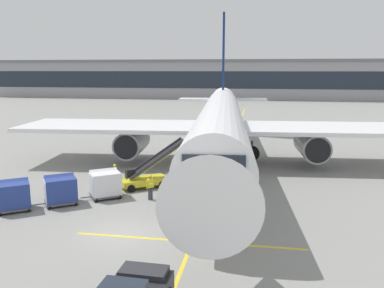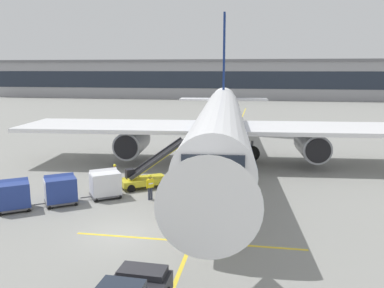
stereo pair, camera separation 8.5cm
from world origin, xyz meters
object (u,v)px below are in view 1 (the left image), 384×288
(baggage_cart_lead, at_px, (105,183))
(ground_crew_by_loader, at_px, (115,174))
(safety_cone_engine_keepout, at_px, (140,168))
(parked_airplane, at_px, (221,122))
(baggage_cart_third, at_px, (13,195))
(ground_crew_marshaller, at_px, (93,180))
(baggage_cart_second, at_px, (61,189))
(ground_crew_by_carts, at_px, (150,185))
(belt_loader, at_px, (146,175))

(baggage_cart_lead, distance_m, ground_crew_by_loader, 2.54)
(ground_crew_by_loader, distance_m, safety_cone_engine_keepout, 4.62)
(parked_airplane, height_order, baggage_cart_lead, parked_airplane)
(baggage_cart_third, height_order, ground_crew_marshaller, baggage_cart_third)
(baggage_cart_second, bearing_deg, baggage_cart_third, -145.95)
(baggage_cart_lead, distance_m, baggage_cart_third, 5.77)
(baggage_cart_lead, bearing_deg, ground_crew_by_carts, 0.66)
(ground_crew_by_loader, relative_size, ground_crew_marshaller, 1.00)
(belt_loader, bearing_deg, baggage_cart_lead, -126.21)
(belt_loader, bearing_deg, ground_crew_by_loader, -172.35)
(baggage_cart_second, bearing_deg, parked_airplane, 55.55)
(baggage_cart_second, distance_m, safety_cone_engine_keepout, 9.29)
(baggage_cart_lead, distance_m, safety_cone_engine_keepout, 7.10)
(belt_loader, relative_size, ground_crew_marshaller, 2.79)
(belt_loader, relative_size, safety_cone_engine_keepout, 7.82)
(ground_crew_by_loader, bearing_deg, baggage_cart_lead, -84.54)
(baggage_cart_lead, xyz_separation_m, baggage_cart_second, (-2.34, -1.81, 0.00))
(parked_airplane, relative_size, baggage_cart_third, 17.77)
(ground_crew_by_loader, distance_m, ground_crew_by_carts, 4.22)
(baggage_cart_second, relative_size, safety_cone_engine_keepout, 4.33)
(parked_airplane, relative_size, baggage_cart_lead, 17.77)
(baggage_cart_second, relative_size, ground_crew_marshaller, 1.54)
(baggage_cart_lead, height_order, ground_crew_marshaller, baggage_cart_lead)
(baggage_cart_second, bearing_deg, belt_loader, 46.45)
(belt_loader, xyz_separation_m, baggage_cart_third, (-6.76, -6.23, 0.07))
(ground_crew_marshaller, xyz_separation_m, safety_cone_engine_keepout, (1.45, 6.49, -0.70))
(parked_airplane, distance_m, baggage_cart_lead, 13.62)
(parked_airplane, distance_m, baggage_cart_third, 18.96)
(belt_loader, relative_size, baggage_cart_second, 1.81)
(baggage_cart_third, bearing_deg, safety_cone_engine_keepout, 64.34)
(parked_airplane, height_order, ground_crew_by_carts, parked_airplane)
(ground_crew_by_carts, bearing_deg, baggage_cart_lead, -179.34)
(parked_airplane, height_order, ground_crew_marshaller, parked_airplane)
(parked_airplane, xyz_separation_m, baggage_cart_third, (-11.44, -14.85, -2.88))
(baggage_cart_third, xyz_separation_m, safety_cone_engine_keepout, (5.02, 10.44, -0.70))
(baggage_cart_third, height_order, ground_crew_by_carts, baggage_cart_third)
(safety_cone_engine_keepout, bearing_deg, ground_crew_marshaller, -102.55)
(belt_loader, distance_m, baggage_cart_second, 6.42)
(ground_crew_marshaller, bearing_deg, baggage_cart_third, -132.11)
(baggage_cart_third, bearing_deg, ground_crew_marshaller, 47.89)
(baggage_cart_third, distance_m, safety_cone_engine_keepout, 11.61)
(belt_loader, relative_size, ground_crew_by_carts, 2.79)
(baggage_cart_second, bearing_deg, ground_crew_marshaller, 62.48)
(baggage_cart_second, xyz_separation_m, baggage_cart_third, (-2.33, -1.58, 0.00))
(parked_airplane, xyz_separation_m, belt_loader, (-4.68, -8.62, -2.95))
(belt_loader, xyz_separation_m, baggage_cart_second, (-4.42, -4.65, 0.07))
(baggage_cart_lead, relative_size, ground_crew_by_loader, 1.54)
(parked_airplane, distance_m, ground_crew_marshaller, 13.74)
(ground_crew_by_loader, bearing_deg, baggage_cart_third, -126.83)
(belt_loader, distance_m, ground_crew_by_carts, 3.01)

